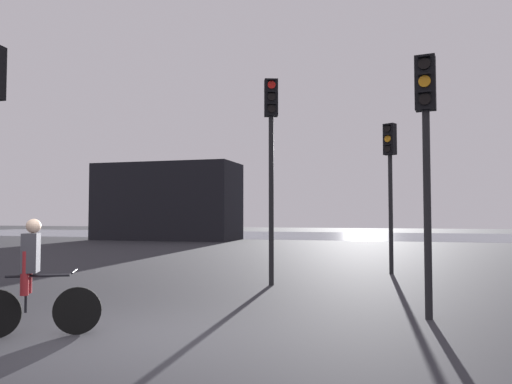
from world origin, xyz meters
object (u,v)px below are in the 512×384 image
at_px(traffic_light_far_right, 390,169).
at_px(distant_building, 167,202).
at_px(traffic_light_center, 271,143).
at_px(traffic_light_near_right, 426,135).
at_px(cyclist, 33,277).

bearing_deg(traffic_light_far_right, distant_building, -20.31).
bearing_deg(distant_building, traffic_light_far_right, -47.54).
height_order(distant_building, traffic_light_center, distant_building).
distance_m(distant_building, traffic_light_far_right, 22.18).
relative_size(distant_building, traffic_light_near_right, 2.25).
height_order(distant_building, traffic_light_near_right, distant_building).
distance_m(distant_building, traffic_light_near_right, 27.48).
distance_m(traffic_light_near_right, cyclist, 6.36).
bearing_deg(traffic_light_center, traffic_light_far_right, -150.06).
xyz_separation_m(traffic_light_center, cyclist, (-1.94, -5.79, -2.60)).
height_order(distant_building, cyclist, distant_building).
height_order(distant_building, traffic_light_far_right, distant_building).
xyz_separation_m(distant_building, traffic_light_far_right, (14.97, -16.36, 0.41)).
relative_size(traffic_light_far_right, traffic_light_near_right, 1.00).
bearing_deg(distant_building, traffic_light_near_right, -55.33).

